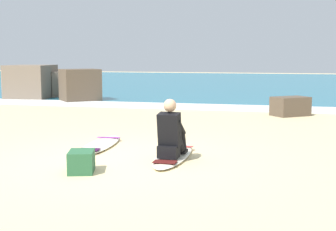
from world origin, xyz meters
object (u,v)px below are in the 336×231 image
beach_bag (81,162)px  shoreline_rock (290,106)px  surfer_seated (171,134)px  surfboard_spare_near (100,145)px  surfboard_main (174,155)px

beach_bag → shoreline_rock: bearing=68.4°
surfer_seated → surfboard_spare_near: size_ratio=0.45×
surfboard_spare_near → shoreline_rock: (3.50, 5.63, 0.23)m
surfer_seated → surfboard_spare_near: 1.86m
surfboard_main → shoreline_rock: shoreline_rock is taller
shoreline_rock → surfboard_main: bearing=-107.2°
surfboard_spare_near → shoreline_rock: bearing=58.2°
surfboard_main → surfer_seated: 0.50m
shoreline_rock → beach_bag: size_ratio=2.08×
surfer_seated → shoreline_rock: size_ratio=0.95×
surfboard_spare_near → shoreline_rock: size_ratio=2.10×
surfboard_main → surfboard_spare_near: same height
surfboard_spare_near → beach_bag: (0.51, -1.94, 0.12)m
surfboard_main → beach_bag: (-1.07, -1.36, 0.12)m
surfer_seated → surfboard_spare_near: bearing=151.6°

